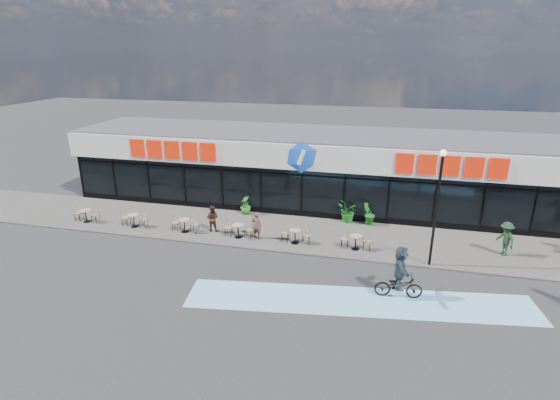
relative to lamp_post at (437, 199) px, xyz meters
name	(u,v)px	position (x,y,z in m)	size (l,w,h in m)	color
ground	(273,272)	(-6.99, -2.30, -3.33)	(120.00, 120.00, 0.00)	#28282B
sidewalk	(293,233)	(-6.99, 2.20, -3.28)	(44.00, 5.00, 0.10)	#5D5952
bike_lane	(359,301)	(-2.99, -3.80, -3.33)	(14.00, 2.20, 0.01)	#78BDE2
building	(311,168)	(-6.99, 7.63, -0.99)	(30.60, 6.57, 4.75)	black
lamp_post	(437,199)	(0.00, 0.00, 0.00)	(0.28, 0.28, 5.48)	black
bistro_set_0	(87,214)	(-18.96, 0.91, -2.78)	(1.54, 0.62, 0.90)	tan
bistro_set_1	(135,219)	(-15.87, 0.91, -2.78)	(1.54, 0.62, 0.90)	tan
bistro_set_2	(185,224)	(-12.78, 0.91, -2.78)	(1.54, 0.62, 0.90)	tan
bistro_set_3	(239,229)	(-9.69, 0.91, -2.78)	(1.54, 0.62, 0.90)	tan
bistro_set_4	(295,234)	(-6.59, 0.91, -2.78)	(1.54, 0.62, 0.90)	tan
bistro_set_5	(356,240)	(-3.50, 0.91, -2.78)	(1.54, 0.62, 0.90)	tan
potted_plant_left	(246,205)	(-10.37, 4.26, -2.67)	(0.63, 0.63, 1.12)	#2C6B1E
potted_plant_mid	(347,212)	(-4.28, 4.39, -2.61)	(1.12, 0.97, 1.25)	#1C641D
potted_plant_right	(369,214)	(-3.02, 4.25, -2.58)	(0.71, 0.58, 1.30)	#1C651D
patron_left	(257,225)	(-8.70, 0.99, -2.50)	(0.53, 0.35, 1.47)	brown
patron_right	(212,218)	(-11.35, 1.34, -2.49)	(0.72, 0.56, 1.49)	#3F1E16
pedestrian_a	(506,239)	(3.58, 1.90, -2.38)	(1.10, 0.63, 1.71)	#1B311D
cyclist_a	(399,276)	(-1.48, -3.08, -2.35)	(1.98, 1.74, 2.27)	black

